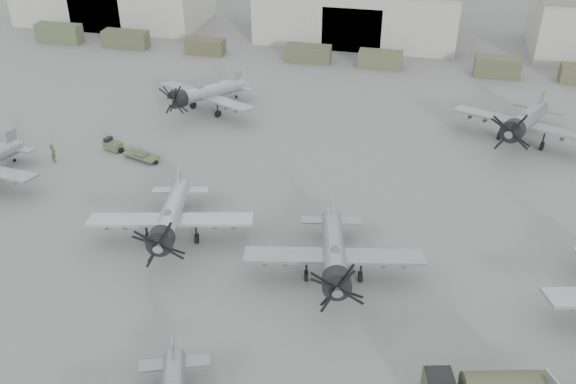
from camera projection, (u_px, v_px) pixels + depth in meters
name	position (u px, v px, depth m)	size (l,w,h in m)	color
ground	(234.00, 324.00, 42.48)	(220.00, 220.00, 0.00)	#5E5E5C
hangar_center	(358.00, 7.00, 91.73)	(29.00, 14.80, 8.70)	#A2A297
support_truck_0	(59.00, 33.00, 91.11)	(6.48, 2.20, 2.64)	#434B31
support_truck_1	(126.00, 39.00, 89.26)	(6.36, 2.20, 2.37)	#3E432C
support_truck_2	(205.00, 46.00, 87.14)	(5.21, 2.20, 2.05)	#3E412A
support_truck_3	(308.00, 54.00, 84.40)	(5.90, 2.20, 2.22)	#3F452D
support_truck_4	(380.00, 59.00, 82.64)	(5.59, 2.20, 2.15)	#444B31
support_truck_5	(497.00, 67.00, 79.81)	(5.60, 2.20, 2.49)	#3F452D
aircraft_mid_1	(170.00, 219.00, 48.97)	(12.85, 11.57, 5.11)	#9EA1A7
aircraft_mid_2	(334.00, 255.00, 45.00)	(12.99, 11.69, 5.16)	gray
aircraft_far_0	(203.00, 94.00, 69.90)	(12.22, 11.09, 5.02)	gray
aircraft_far_1	(524.00, 122.00, 63.16)	(13.95, 12.59, 5.63)	gray
tug_trailer	(124.00, 149.00, 62.65)	(6.39, 3.12, 1.28)	#3D452D
ground_crew	(53.00, 153.00, 61.03)	(0.68, 0.44, 1.86)	#3D4029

